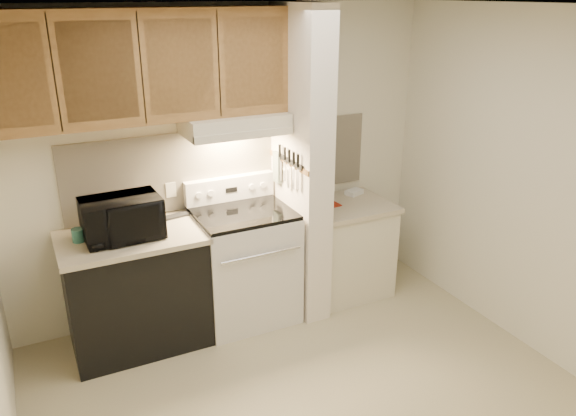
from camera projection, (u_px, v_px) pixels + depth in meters
floor at (311, 397)px, 3.80m from camera, size 3.60×3.60×0.00m
ceiling at (318, 6)px, 2.90m from camera, size 3.60×3.60×0.00m
wall_back at (226, 163)px, 4.60m from camera, size 3.60×2.50×0.02m
wall_right at (530, 185)px, 4.09m from camera, size 0.02×3.00×2.50m
backsplash at (227, 165)px, 4.60m from camera, size 2.60×0.02×0.63m
range_body at (245, 266)px, 4.60m from camera, size 0.76×0.65×0.92m
oven_window at (260, 279)px, 4.32m from camera, size 0.50×0.01×0.30m
oven_handle at (262, 255)px, 4.21m from camera, size 0.65×0.02×0.02m
cooktop at (243, 213)px, 4.43m from camera, size 0.74×0.64×0.03m
range_backguard at (230, 188)px, 4.63m from camera, size 0.76×0.08×0.20m
range_display at (231, 190)px, 4.59m from camera, size 0.10×0.01×0.04m
range_knob_left_outer at (199, 195)px, 4.47m from camera, size 0.05×0.02×0.05m
range_knob_left_inner at (211, 193)px, 4.52m from camera, size 0.05×0.02×0.05m
range_knob_right_inner at (252, 187)px, 4.66m from camera, size 0.05×0.02×0.05m
range_knob_right_outer at (263, 185)px, 4.71m from camera, size 0.05×0.02×0.05m
dishwasher_front at (137, 292)px, 4.26m from camera, size 1.00×0.63×0.87m
left_countertop at (131, 238)px, 4.09m from camera, size 1.04×0.67×0.04m
spoon_rest at (176, 216)px, 4.41m from camera, size 0.25×0.11×0.02m
teal_jar at (78, 235)px, 3.97m from camera, size 0.10×0.10×0.10m
outlet at (171, 190)px, 4.44m from camera, size 0.08×0.01×0.12m
microwave at (122, 218)px, 3.99m from camera, size 0.56×0.39×0.30m
partition_pillar at (301, 166)px, 4.52m from camera, size 0.22×0.70×2.50m
pillar_trim at (288, 162)px, 4.46m from camera, size 0.01×0.70×0.04m
knife_strip at (290, 162)px, 4.41m from camera, size 0.02×0.42×0.04m
knife_blade_a at (298, 180)px, 4.30m from camera, size 0.01×0.03×0.16m
knife_handle_a at (298, 161)px, 4.25m from camera, size 0.02×0.02×0.10m
knife_blade_b at (293, 178)px, 4.37m from camera, size 0.01×0.04×0.18m
knife_handle_b at (294, 158)px, 4.31m from camera, size 0.02×0.02×0.10m
knife_blade_c at (289, 176)px, 4.45m from camera, size 0.01×0.04×0.20m
knife_handle_c at (289, 156)px, 4.37m from camera, size 0.02×0.02×0.10m
knife_blade_d at (285, 171)px, 4.50m from camera, size 0.01×0.04×0.16m
knife_handle_d at (285, 153)px, 4.44m from camera, size 0.02×0.02×0.10m
knife_blade_e at (280, 170)px, 4.57m from camera, size 0.01×0.04×0.18m
knife_handle_e at (280, 151)px, 4.52m from camera, size 0.02×0.02×0.10m
oven_mitt at (277, 167)px, 4.62m from camera, size 0.03×0.11×0.25m
right_cab_base at (346, 250)px, 5.02m from camera, size 0.70×0.60×0.81m
right_countertop at (347, 206)px, 4.86m from camera, size 0.74×0.64×0.04m
red_folder at (324, 203)px, 4.86m from camera, size 0.22×0.28×0.01m
white_box at (354, 192)px, 5.07m from camera, size 0.18×0.15×0.04m
range_hood at (234, 124)px, 4.29m from camera, size 0.78×0.44×0.15m
hood_lip at (245, 135)px, 4.13m from camera, size 0.78×0.04×0.06m
upper_cabinets at (136, 66)px, 3.87m from camera, size 2.18×0.33×0.77m
cab_door_a at (6, 77)px, 3.40m from camera, size 0.46×0.01×0.63m
cab_gap_a at (54, 74)px, 3.51m from camera, size 0.01×0.01×0.73m
cab_door_b at (99, 72)px, 3.63m from camera, size 0.46×0.01×0.63m
cab_gap_b at (141, 69)px, 3.74m from camera, size 0.01×0.01×0.73m
cab_door_c at (181, 67)px, 3.85m from camera, size 0.46×0.01×0.63m
cab_gap_c at (219, 65)px, 3.96m from camera, size 0.01×0.01×0.73m
cab_door_d at (254, 63)px, 4.07m from camera, size 0.46×0.01×0.63m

